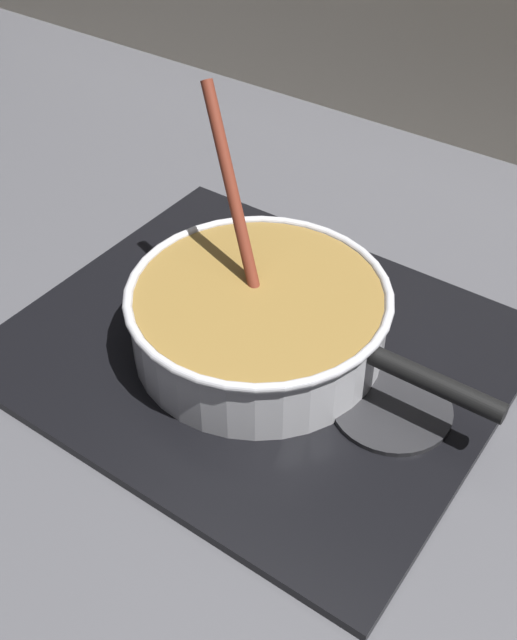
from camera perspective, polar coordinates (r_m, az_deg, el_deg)
ground at (r=0.85m, az=-7.85°, el=-9.58°), size 2.40×1.60×0.04m
hob_plate at (r=0.92m, az=0.00°, el=-2.15°), size 0.56×0.48×0.01m
burner_ring at (r=0.91m, az=0.00°, el=-1.69°), size 0.19×0.19×0.01m
spare_burner at (r=0.85m, az=9.88°, el=-6.42°), size 0.13×0.13×0.01m
cooking_pan at (r=0.88m, az=0.05°, el=0.24°), size 0.44×0.30×0.28m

